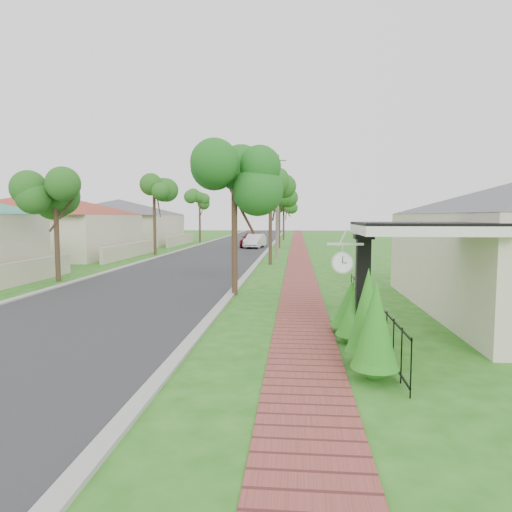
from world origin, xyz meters
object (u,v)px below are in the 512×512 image
at_px(parked_car_white, 255,241).
at_px(utility_pole, 277,206).
at_px(parked_car_red, 253,239).
at_px(near_tree, 234,187).
at_px(station_clock, 343,261).
at_px(porch_post, 363,296).

distance_m(parked_car_white, utility_pole, 10.62).
height_order(parked_car_red, utility_pole, utility_pole).
bearing_deg(utility_pole, parked_car_red, 104.23).
bearing_deg(near_tree, station_clock, -63.99).
height_order(porch_post, station_clock, porch_post).
xyz_separation_m(near_tree, utility_pole, (0.94, 14.73, -0.37)).
bearing_deg(porch_post, near_tree, 120.88).
xyz_separation_m(near_tree, station_clock, (3.25, -6.67, -2.00)).
bearing_deg(parked_car_white, utility_pole, -68.21).
height_order(porch_post, utility_pole, utility_pole).
distance_m(parked_car_red, utility_pole, 11.50).
height_order(parked_car_white, near_tree, near_tree).
bearing_deg(near_tree, utility_pole, 86.35).
height_order(near_tree, station_clock, near_tree).
relative_size(porch_post, parked_car_white, 0.66).
xyz_separation_m(utility_pole, station_clock, (2.31, -21.40, -1.63)).
height_order(parked_car_white, utility_pole, utility_pole).
xyz_separation_m(parked_car_red, parked_car_white, (0.31, -0.90, -0.11)).
bearing_deg(near_tree, parked_car_white, 93.46).
bearing_deg(parked_car_white, parked_car_red, 117.14).
bearing_deg(parked_car_red, near_tree, -80.06).
xyz_separation_m(porch_post, parked_car_red, (-5.55, 31.80, -0.37)).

